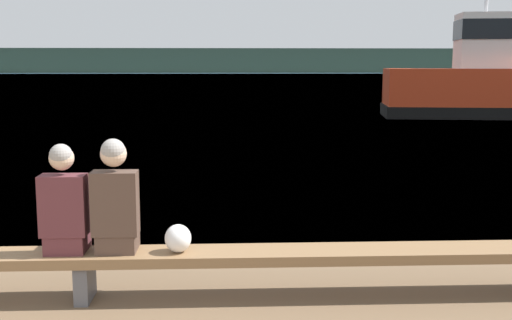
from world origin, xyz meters
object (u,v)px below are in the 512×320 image
at_px(person_left, 64,205).
at_px(shopping_bag, 178,238).
at_px(bench_main, 84,260).
at_px(tugboat_red, 481,85).
at_px(person_right, 115,201).

bearing_deg(person_left, shopping_bag, -1.40).
height_order(bench_main, tugboat_red, tugboat_red).
xyz_separation_m(person_left, shopping_bag, (0.96, -0.02, -0.30)).
bearing_deg(person_right, person_left, 179.79).
distance_m(person_right, tugboat_red, 22.37).
height_order(person_left, tugboat_red, tugboat_red).
bearing_deg(shopping_bag, person_right, 177.62).
xyz_separation_m(bench_main, person_right, (0.28, -0.00, 0.52)).
distance_m(person_left, shopping_bag, 1.00).
xyz_separation_m(bench_main, shopping_bag, (0.81, -0.02, 0.19)).
relative_size(person_left, person_right, 0.96).
distance_m(person_left, tugboat_red, 22.59).
height_order(person_left, person_right, person_right).
xyz_separation_m(bench_main, person_left, (-0.15, -0.00, 0.49)).
height_order(person_left, shopping_bag, person_left).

